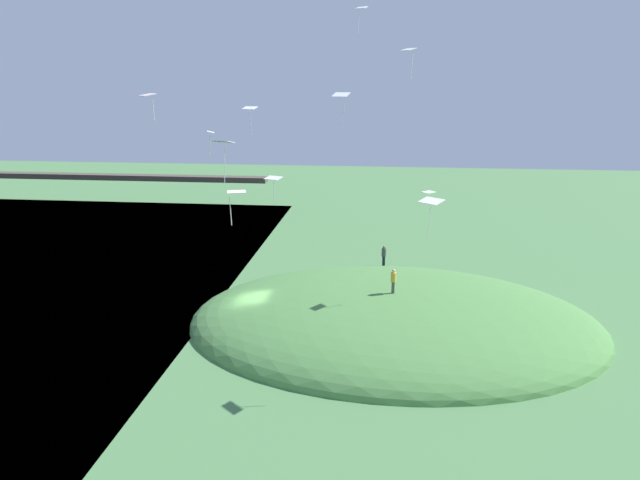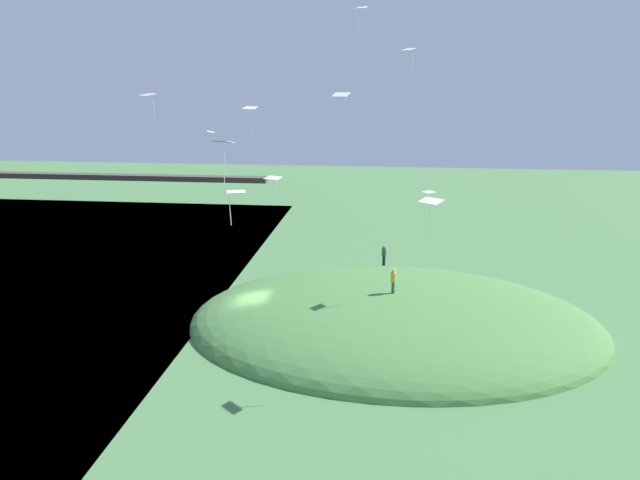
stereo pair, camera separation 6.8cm
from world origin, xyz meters
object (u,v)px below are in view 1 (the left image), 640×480
(kite_8, at_px, (431,202))
(kite_12, at_px, (409,51))
(kite_2, at_px, (210,134))
(kite_11, at_px, (148,96))
(kite_5, at_px, (361,10))
(kite_0, at_px, (250,110))
(kite_3, at_px, (236,194))
(kite_9, at_px, (341,96))
(kite_4, at_px, (273,179))
(kite_1, at_px, (429,193))
(kite_10, at_px, (222,144))
(person_watching_kites, at_px, (384,253))
(person_with_child, at_px, (393,278))

(kite_8, relative_size, kite_12, 1.00)
(kite_2, distance_m, kite_11, 14.25)
(kite_2, bearing_deg, kite_8, -39.85)
(kite_2, height_order, kite_5, kite_5)
(kite_0, distance_m, kite_5, 12.01)
(kite_3, distance_m, kite_5, 13.42)
(kite_3, height_order, kite_9, kite_9)
(kite_4, distance_m, kite_9, 12.11)
(kite_1, bearing_deg, kite_5, -150.63)
(kite_10, distance_m, kite_12, 16.06)
(kite_4, distance_m, kite_11, 7.84)
(kite_0, height_order, kite_5, kite_5)
(kite_1, relative_size, kite_10, 0.62)
(kite_1, distance_m, kite_5, 12.08)
(person_watching_kites, relative_size, kite_12, 0.87)
(kite_4, bearing_deg, kite_10, -147.94)
(kite_8, distance_m, kite_10, 11.39)
(kite_5, distance_m, kite_10, 11.11)
(kite_2, bearing_deg, kite_0, -21.65)
(person_watching_kites, bearing_deg, kite_8, -103.86)
(kite_1, distance_m, kite_11, 18.32)
(kite_3, height_order, kite_11, kite_11)
(kite_4, height_order, kite_8, kite_4)
(kite_2, relative_size, kite_4, 1.30)
(kite_3, distance_m, kite_4, 4.77)
(kite_3, bearing_deg, kite_8, 17.69)
(kite_1, xyz_separation_m, kite_10, (-11.48, -7.50, 3.83))
(person_watching_kites, bearing_deg, kite_3, -131.34)
(kite_2, height_order, kite_4, kite_2)
(kite_9, relative_size, kite_11, 1.52)
(kite_2, relative_size, kite_11, 1.35)
(kite_0, xyz_separation_m, kite_2, (-3.43, 1.36, -1.86))
(person_with_child, xyz_separation_m, kite_0, (-10.59, 3.95, 11.02))
(person_watching_kites, bearing_deg, kite_11, -145.90)
(kite_11, bearing_deg, kite_1, 29.41)
(person_watching_kites, relative_size, kite_0, 0.81)
(person_with_child, xyz_separation_m, kite_2, (-14.02, 5.31, 9.16))
(person_with_child, xyz_separation_m, kite_5, (-2.42, -2.64, 16.87))
(kite_3, bearing_deg, kite_5, 55.98)
(person_with_child, xyz_separation_m, kite_1, (2.08, -0.11, 5.95))
(kite_8, bearing_deg, kite_3, -162.31)
(person_with_child, xyz_separation_m, kite_10, (-9.40, -7.61, 9.78))
(person_with_child, bearing_deg, kite_8, 115.79)
(kite_1, distance_m, kite_9, 9.94)
(kite_5, height_order, kite_8, kite_5)
(kite_9, height_order, kite_12, kite_12)
(person_with_child, bearing_deg, kite_11, 47.52)
(kite_1, relative_size, kite_3, 0.89)
(kite_1, relative_size, kite_9, 0.71)
(kite_9, xyz_separation_m, kite_11, (-8.82, -13.39, 0.26))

